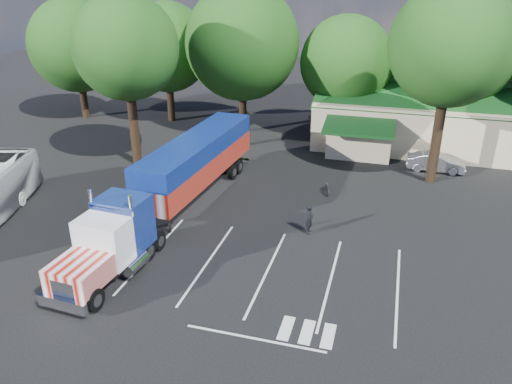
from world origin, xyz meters
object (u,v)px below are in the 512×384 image
(semi_truck, at_px, (179,176))
(bicycle, at_px, (327,188))
(woman, at_px, (310,219))
(silver_sedan, at_px, (436,162))

(semi_truck, xyz_separation_m, bicycle, (8.43, 5.37, -1.99))
(woman, bearing_deg, silver_sedan, -35.90)
(semi_truck, height_order, bicycle, semi_truck)
(woman, bearing_deg, bicycle, -6.41)
(woman, xyz_separation_m, bicycle, (0.18, 5.87, -0.48))
(bicycle, distance_m, silver_sedan, 9.58)
(semi_truck, height_order, woman, semi_truck)
(silver_sedan, bearing_deg, bicycle, 132.45)
(woman, distance_m, silver_sedan, 14.24)
(woman, relative_size, silver_sedan, 0.42)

